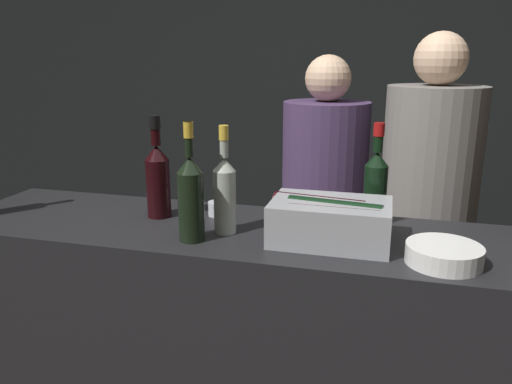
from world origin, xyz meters
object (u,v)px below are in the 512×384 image
person_blond_tee (323,211)px  champagne_bottle (191,196)px  bowl_white (444,254)px  person_in_hoodie (426,219)px  red_wine_bottle_burgundy (376,183)px  rose_wine_bottle (225,191)px  candle_votive (217,209)px  ice_bin_with_bottles (330,219)px  red_wine_bottle_black_foil (158,177)px

person_blond_tee → champagne_bottle: bearing=-13.9°
champagne_bottle → person_blond_tee: person_blond_tee is taller
bowl_white → person_in_hoodie: 0.83m
person_in_hoodie → red_wine_bottle_burgundy: bearing=143.9°
rose_wine_bottle → candle_votive: bearing=117.9°
candle_votive → ice_bin_with_bottles: bearing=-20.4°
bowl_white → red_wine_bottle_burgundy: red_wine_bottle_burgundy is taller
bowl_white → person_in_hoodie: (0.01, 0.81, -0.16)m
ice_bin_with_bottles → champagne_bottle: 0.42m
champagne_bottle → red_wine_bottle_burgundy: 0.61m
champagne_bottle → person_blond_tee: 1.08m
red_wine_bottle_burgundy → red_wine_bottle_black_foil: (-0.73, -0.12, 0.00)m
candle_votive → champagne_bottle: (0.01, -0.25, 0.12)m
red_wine_bottle_black_foil → red_wine_bottle_burgundy: bearing=9.5°
rose_wine_bottle → red_wine_bottle_burgundy: size_ratio=1.01×
ice_bin_with_bottles → red_wine_bottle_burgundy: 0.26m
bowl_white → red_wine_bottle_burgundy: (-0.20, 0.30, 0.11)m
candle_votive → red_wine_bottle_black_foil: bearing=-162.9°
person_in_hoodie → champagne_bottle: bearing=124.3°
champagne_bottle → person_blond_tee: bearing=74.4°
candle_votive → rose_wine_bottle: size_ratio=0.18×
bowl_white → rose_wine_bottle: 0.66m
candle_votive → champagne_bottle: champagne_bottle is taller
ice_bin_with_bottles → red_wine_bottle_black_foil: 0.62m
ice_bin_with_bottles → rose_wine_bottle: rose_wine_bottle is taller
champagne_bottle → person_blond_tee: (0.28, 0.99, -0.33)m
ice_bin_with_bottles → red_wine_bottle_black_foil: (-0.60, 0.09, 0.07)m
ice_bin_with_bottles → champagne_bottle: size_ratio=1.01×
candle_votive → person_blond_tee: person_blond_tee is taller
rose_wine_bottle → person_blond_tee: bearing=77.5°
person_in_hoodie → person_blond_tee: bearing=56.1°
champagne_bottle → person_in_hoodie: bearing=48.0°
champagne_bottle → red_wine_bottle_black_foil: bearing=136.5°
bowl_white → red_wine_bottle_black_foil: 0.95m
champagne_bottle → person_in_hoodie: person_in_hoodie is taller
red_wine_bottle_burgundy → bowl_white: bearing=-56.9°
person_in_hoodie → rose_wine_bottle: bearing=124.0°
candle_votive → person_blond_tee: bearing=69.2°
red_wine_bottle_burgundy → person_blond_tee: size_ratio=0.21×
champagne_bottle → red_wine_bottle_burgundy: bearing=30.4°
candle_votive → red_wine_bottle_black_foil: size_ratio=0.18×
candle_votive → bowl_white: bearing=-18.1°
red_wine_bottle_black_foil → person_in_hoodie: 1.16m
candle_votive → champagne_bottle: size_ratio=0.17×
ice_bin_with_bottles → bowl_white: bearing=-15.1°
rose_wine_bottle → red_wine_bottle_burgundy: bearing=25.8°
red_wine_bottle_burgundy → person_in_hoodie: bearing=67.7°
red_wine_bottle_black_foil → person_in_hoodie: (0.94, 0.63, -0.27)m
candle_votive → person_in_hoodie: (0.74, 0.57, -0.16)m
candle_votive → rose_wine_bottle: 0.21m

